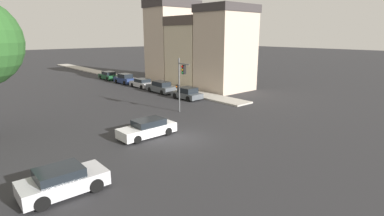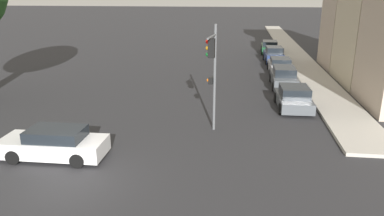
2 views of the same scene
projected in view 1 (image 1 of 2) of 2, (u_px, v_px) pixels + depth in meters
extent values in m
plane|color=#28282B|center=(181.00, 138.00, 22.96)|extent=(300.00, 300.00, 0.00)
cube|color=#ADA89E|center=(118.00, 77.00, 55.54)|extent=(2.75, 60.00, 0.18)
cube|color=#BCA893|center=(226.00, 52.00, 41.51)|extent=(6.98, 5.87, 10.58)
cube|color=#383333|center=(227.00, 9.00, 40.11)|extent=(7.26, 6.10, 1.04)
cube|color=beige|center=(193.00, 56.00, 46.09)|extent=(6.22, 6.54, 9.00)
cube|color=#473D38|center=(193.00, 21.00, 44.84)|extent=(6.47, 6.80, 1.33)
cube|color=#BCA893|center=(173.00, 45.00, 50.79)|extent=(7.86, 5.60, 11.88)
cube|color=#383333|center=(172.00, 4.00, 49.21)|extent=(8.17, 5.82, 1.28)
cylinder|color=#515456|center=(179.00, 85.00, 30.19)|extent=(0.14, 0.14, 5.47)
cylinder|color=#515456|center=(184.00, 64.00, 28.92)|extent=(0.32, 1.81, 0.10)
cube|color=black|center=(184.00, 70.00, 29.05)|extent=(0.34, 0.34, 0.90)
sphere|color=red|center=(182.00, 67.00, 28.88)|extent=(0.20, 0.20, 0.20)
sphere|color=#99660F|center=(182.00, 70.00, 28.95)|extent=(0.20, 0.20, 0.20)
sphere|color=#0F511E|center=(182.00, 73.00, 29.02)|extent=(0.20, 0.20, 0.20)
cube|color=black|center=(178.00, 86.00, 30.11)|extent=(0.26, 0.37, 0.35)
sphere|color=orange|center=(176.00, 87.00, 30.03)|extent=(0.18, 0.18, 0.18)
cube|color=#B7B7BC|center=(64.00, 183.00, 14.94)|extent=(4.14, 2.00, 0.74)
cube|color=black|center=(59.00, 173.00, 14.69)|extent=(2.16, 1.74, 0.47)
cylinder|color=black|center=(82.00, 173.00, 16.47)|extent=(0.72, 0.23, 0.72)
cylinder|color=black|center=(96.00, 185.00, 15.12)|extent=(0.72, 0.23, 0.72)
cylinder|color=black|center=(32.00, 188.00, 14.86)|extent=(0.72, 0.23, 0.72)
cylinder|color=black|center=(42.00, 204.00, 13.51)|extent=(0.72, 0.23, 0.72)
cube|color=silver|center=(147.00, 130.00, 23.27)|extent=(4.57, 1.81, 0.71)
cube|color=black|center=(149.00, 122.00, 23.24)|extent=(2.38, 1.58, 0.48)
cylinder|color=black|center=(137.00, 140.00, 21.81)|extent=(0.62, 0.22, 0.62)
cylinder|color=black|center=(126.00, 134.00, 23.01)|extent=(0.62, 0.22, 0.62)
cylinder|color=black|center=(168.00, 131.00, 23.63)|extent=(0.62, 0.22, 0.62)
cylinder|color=black|center=(156.00, 127.00, 24.84)|extent=(0.62, 0.22, 0.62)
cube|color=#4C5156|center=(187.00, 95.00, 36.81)|extent=(2.01, 3.97, 0.62)
cube|color=black|center=(188.00, 90.00, 36.55)|extent=(1.73, 2.09, 0.64)
cylinder|color=black|center=(175.00, 96.00, 37.12)|extent=(0.24, 0.66, 0.66)
cylinder|color=black|center=(186.00, 94.00, 38.31)|extent=(0.24, 0.66, 0.66)
cylinder|color=black|center=(188.00, 99.00, 35.39)|extent=(0.24, 0.66, 0.66)
cylinder|color=black|center=(199.00, 97.00, 36.58)|extent=(0.24, 0.66, 0.66)
cube|color=#4C5156|center=(161.00, 88.00, 40.80)|extent=(1.77, 4.68, 0.78)
cube|color=black|center=(161.00, 84.00, 40.50)|extent=(1.54, 2.44, 0.59)
cylinder|color=black|center=(150.00, 89.00, 41.41)|extent=(0.22, 0.63, 0.63)
cylinder|color=black|center=(159.00, 88.00, 42.44)|extent=(0.22, 0.63, 0.63)
cylinder|color=black|center=(162.00, 92.00, 39.28)|extent=(0.22, 0.63, 0.63)
cylinder|color=black|center=(172.00, 91.00, 40.32)|extent=(0.22, 0.63, 0.63)
cube|color=#B7B7BC|center=(142.00, 84.00, 44.69)|extent=(1.92, 4.10, 0.67)
cube|color=black|center=(142.00, 80.00, 44.44)|extent=(1.67, 2.14, 0.48)
cylinder|color=black|center=(132.00, 85.00, 45.07)|extent=(0.23, 0.63, 0.62)
cylinder|color=black|center=(142.00, 84.00, 46.21)|extent=(0.23, 0.63, 0.62)
cylinder|color=black|center=(142.00, 87.00, 43.26)|extent=(0.23, 0.63, 0.62)
cylinder|color=black|center=(152.00, 86.00, 44.40)|extent=(0.23, 0.63, 0.62)
cube|color=navy|center=(125.00, 80.00, 48.14)|extent=(1.92, 4.19, 0.80)
cube|color=black|center=(125.00, 76.00, 47.85)|extent=(1.64, 2.20, 0.61)
cylinder|color=black|center=(116.00, 81.00, 48.55)|extent=(0.24, 0.67, 0.66)
cylinder|color=black|center=(125.00, 80.00, 49.66)|extent=(0.24, 0.67, 0.66)
cylinder|color=black|center=(125.00, 83.00, 46.73)|extent=(0.24, 0.67, 0.66)
cylinder|color=black|center=(134.00, 82.00, 47.84)|extent=(0.24, 0.67, 0.66)
cube|color=#194728|center=(108.00, 76.00, 52.36)|extent=(1.96, 4.58, 0.72)
cube|color=black|center=(109.00, 73.00, 52.07)|extent=(1.67, 2.40, 0.52)
cylinder|color=black|center=(101.00, 77.00, 52.94)|extent=(0.24, 0.67, 0.66)
cylinder|color=black|center=(110.00, 76.00, 53.98)|extent=(0.24, 0.67, 0.66)
cylinder|color=black|center=(107.00, 79.00, 50.84)|extent=(0.24, 0.67, 0.66)
cylinder|color=black|center=(117.00, 78.00, 51.88)|extent=(0.24, 0.67, 0.66)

